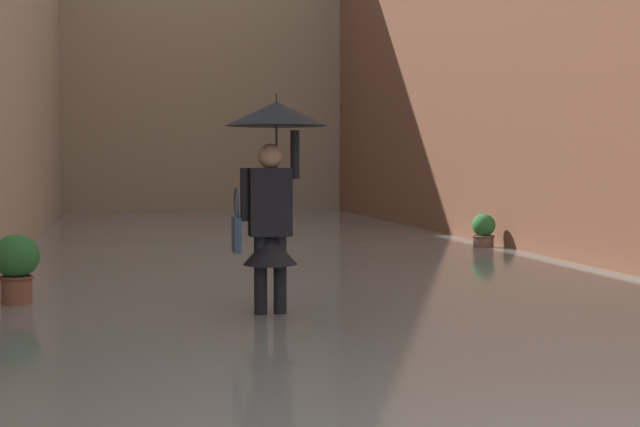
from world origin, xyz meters
The scene contains 6 objects.
ground_plane centered at (0.00, -10.84, 0.00)m, with size 60.00×60.00×0.00m, color gray.
flood_water centered at (0.00, -10.84, 0.06)m, with size 8.33×27.68×0.11m, color slate.
building_facade_far centered at (0.00, -22.58, 4.69)m, with size 11.13×1.80×9.38m, color gray.
person_wading centered at (0.97, -5.46, 1.43)m, with size 0.93×0.93×2.11m.
potted_plant_near_right centered at (3.32, -6.61, 0.47)m, with size 0.45×0.45×0.79m.
potted_plant_near_left centered at (-3.44, -10.90, 0.35)m, with size 0.38×0.38×0.65m.
Camera 1 is at (2.36, 2.46, 1.51)m, focal length 49.74 mm.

